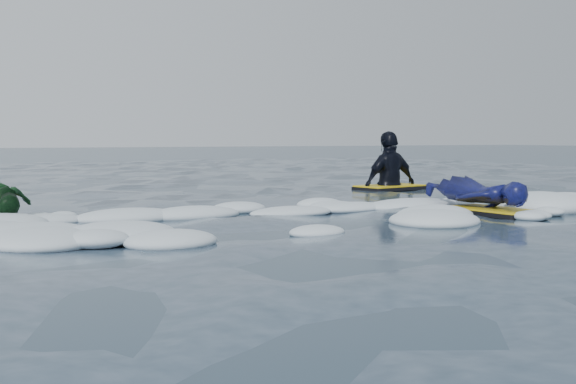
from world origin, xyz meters
The scene contains 5 objects.
ground centered at (0.00, 0.00, 0.00)m, with size 120.00×120.00×0.00m, color #18293A.
foam_band centered at (0.00, 1.03, 0.00)m, with size 12.00×3.10×0.30m, color silver, non-canonical shape.
prone_woman_unit centered at (2.75, 0.54, 0.22)m, with size 0.73×1.70×0.43m.
prone_child_unit centered at (-2.52, 2.00, 0.22)m, with size 0.75×1.20×0.43m.
waiting_rider_unit centered at (3.96, 4.19, 0.09)m, with size 1.37×0.94×1.88m.
Camera 1 is at (-3.25, -6.21, 0.93)m, focal length 45.00 mm.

